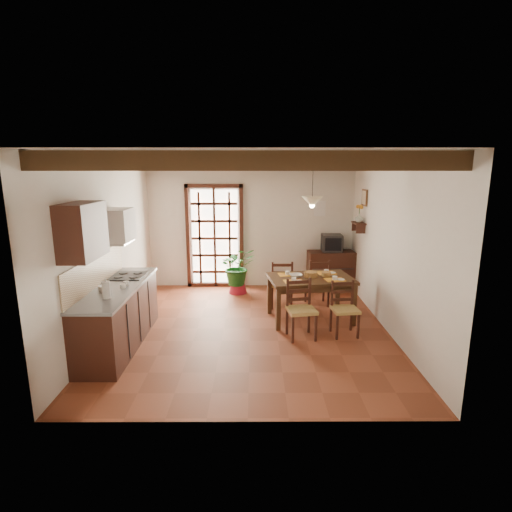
{
  "coord_description": "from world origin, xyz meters",
  "views": [
    {
      "loc": [
        0.07,
        -6.23,
        2.62
      ],
      "look_at": [
        0.1,
        0.4,
        1.15
      ],
      "focal_mm": 28.0,
      "sensor_mm": 36.0,
      "label": 1
    }
  ],
  "objects_px": {
    "potted_plant": "(238,267)",
    "dining_table": "(311,283)",
    "kitchen_counter": "(119,315)",
    "chair_far_left": "(281,292)",
    "chair_far_right": "(317,290)",
    "chair_near_left": "(301,320)",
    "crt_tv": "(332,243)",
    "sideboard": "(331,270)",
    "pendant_lamp": "(312,201)",
    "chair_near_right": "(344,319)"
  },
  "relations": [
    {
      "from": "dining_table",
      "to": "chair_far_left",
      "type": "xyz_separation_m",
      "value": [
        -0.46,
        0.67,
        -0.38
      ]
    },
    {
      "from": "dining_table",
      "to": "sideboard",
      "type": "bearing_deg",
      "value": 60.51
    },
    {
      "from": "chair_far_left",
      "to": "sideboard",
      "type": "distance_m",
      "value": 1.63
    },
    {
      "from": "chair_near_right",
      "to": "chair_far_right",
      "type": "xyz_separation_m",
      "value": [
        -0.21,
        1.44,
        0.02
      ]
    },
    {
      "from": "kitchen_counter",
      "to": "pendant_lamp",
      "type": "bearing_deg",
      "value": 20.36
    },
    {
      "from": "chair_near_right",
      "to": "crt_tv",
      "type": "distance_m",
      "value": 2.6
    },
    {
      "from": "chair_far_right",
      "to": "pendant_lamp",
      "type": "bearing_deg",
      "value": 64.3
    },
    {
      "from": "chair_near_right",
      "to": "chair_far_right",
      "type": "bearing_deg",
      "value": 91.53
    },
    {
      "from": "dining_table",
      "to": "chair_near_left",
      "type": "xyz_separation_m",
      "value": [
        -0.25,
        -0.77,
        -0.38
      ]
    },
    {
      "from": "chair_near_left",
      "to": "crt_tv",
      "type": "xyz_separation_m",
      "value": [
        0.94,
        2.57,
        0.75
      ]
    },
    {
      "from": "chair_far_left",
      "to": "pendant_lamp",
      "type": "relative_size",
      "value": 1.09
    },
    {
      "from": "dining_table",
      "to": "potted_plant",
      "type": "distance_m",
      "value": 2.03
    },
    {
      "from": "sideboard",
      "to": "potted_plant",
      "type": "relative_size",
      "value": 0.48
    },
    {
      "from": "chair_near_left",
      "to": "crt_tv",
      "type": "relative_size",
      "value": 2.13
    },
    {
      "from": "potted_plant",
      "to": "dining_table",
      "type": "bearing_deg",
      "value": -49.08
    },
    {
      "from": "dining_table",
      "to": "chair_far_left",
      "type": "bearing_deg",
      "value": 116.17
    },
    {
      "from": "chair_far_right",
      "to": "crt_tv",
      "type": "height_order",
      "value": "crt_tv"
    },
    {
      "from": "kitchen_counter",
      "to": "chair_far_right",
      "type": "height_order",
      "value": "kitchen_counter"
    },
    {
      "from": "dining_table",
      "to": "chair_far_right",
      "type": "xyz_separation_m",
      "value": [
        0.24,
        0.77,
        -0.38
      ]
    },
    {
      "from": "chair_far_left",
      "to": "chair_near_right",
      "type": "bearing_deg",
      "value": 124.0
    },
    {
      "from": "chair_near_right",
      "to": "chair_far_left",
      "type": "distance_m",
      "value": 1.62
    },
    {
      "from": "pendant_lamp",
      "to": "chair_near_right",
      "type": "bearing_deg",
      "value": -59.18
    },
    {
      "from": "chair_far_right",
      "to": "kitchen_counter",
      "type": "bearing_deg",
      "value": 23.12
    },
    {
      "from": "chair_near_right",
      "to": "crt_tv",
      "type": "xyz_separation_m",
      "value": [
        0.24,
        2.47,
        0.76
      ]
    },
    {
      "from": "chair_near_left",
      "to": "sideboard",
      "type": "distance_m",
      "value": 2.75
    },
    {
      "from": "chair_far_left",
      "to": "potted_plant",
      "type": "height_order",
      "value": "potted_plant"
    },
    {
      "from": "chair_far_right",
      "to": "pendant_lamp",
      "type": "xyz_separation_m",
      "value": [
        -0.24,
        -0.67,
        1.79
      ]
    },
    {
      "from": "kitchen_counter",
      "to": "chair_near_left",
      "type": "bearing_deg",
      "value": 5.07
    },
    {
      "from": "dining_table",
      "to": "crt_tv",
      "type": "distance_m",
      "value": 1.97
    },
    {
      "from": "chair_far_left",
      "to": "chair_near_left",
      "type": "bearing_deg",
      "value": 97.95
    },
    {
      "from": "chair_near_left",
      "to": "chair_far_right",
      "type": "xyz_separation_m",
      "value": [
        0.49,
        1.54,
        0.0
      ]
    },
    {
      "from": "potted_plant",
      "to": "pendant_lamp",
      "type": "relative_size",
      "value": 2.46
    },
    {
      "from": "chair_near_right",
      "to": "sideboard",
      "type": "xyz_separation_m",
      "value": [
        0.24,
        2.48,
        0.15
      ]
    },
    {
      "from": "sideboard",
      "to": "chair_far_left",
      "type": "bearing_deg",
      "value": -138.37
    },
    {
      "from": "sideboard",
      "to": "chair_far_right",
      "type": "bearing_deg",
      "value": -116.63
    },
    {
      "from": "crt_tv",
      "to": "potted_plant",
      "type": "height_order",
      "value": "potted_plant"
    },
    {
      "from": "kitchen_counter",
      "to": "chair_far_left",
      "type": "xyz_separation_m",
      "value": [
        2.54,
        1.68,
        -0.18
      ]
    },
    {
      "from": "kitchen_counter",
      "to": "sideboard",
      "type": "distance_m",
      "value": 4.66
    },
    {
      "from": "chair_far_right",
      "to": "crt_tv",
      "type": "xyz_separation_m",
      "value": [
        0.45,
        1.04,
        0.75
      ]
    },
    {
      "from": "chair_near_left",
      "to": "chair_far_right",
      "type": "bearing_deg",
      "value": 61.99
    },
    {
      "from": "chair_near_left",
      "to": "potted_plant",
      "type": "bearing_deg",
      "value": 104.85
    },
    {
      "from": "dining_table",
      "to": "chair_far_left",
      "type": "relative_size",
      "value": 1.67
    },
    {
      "from": "chair_far_left",
      "to": "potted_plant",
      "type": "xyz_separation_m",
      "value": [
        -0.87,
        0.87,
        0.28
      ]
    },
    {
      "from": "potted_plant",
      "to": "crt_tv",
      "type": "bearing_deg",
      "value": 7.59
    },
    {
      "from": "chair_far_left",
      "to": "chair_far_right",
      "type": "distance_m",
      "value": 0.71
    },
    {
      "from": "chair_far_left",
      "to": "crt_tv",
      "type": "relative_size",
      "value": 2.12
    },
    {
      "from": "kitchen_counter",
      "to": "chair_far_right",
      "type": "xyz_separation_m",
      "value": [
        3.25,
        1.78,
        -0.18
      ]
    },
    {
      "from": "chair_near_left",
      "to": "crt_tv",
      "type": "height_order",
      "value": "crt_tv"
    },
    {
      "from": "dining_table",
      "to": "chair_far_left",
      "type": "height_order",
      "value": "chair_far_left"
    },
    {
      "from": "dining_table",
      "to": "chair_far_left",
      "type": "distance_m",
      "value": 0.89
    }
  ]
}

